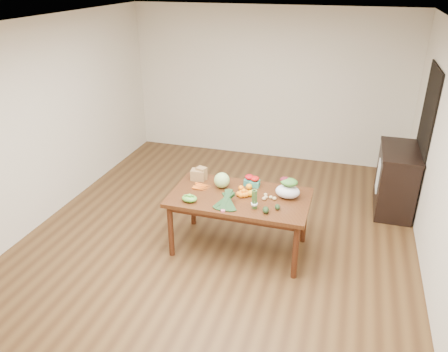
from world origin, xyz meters
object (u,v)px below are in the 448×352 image
(cabinet, at_px, (396,180))
(asparagus_bundle, at_px, (255,199))
(kale_bunch, at_px, (225,201))
(cabbage, at_px, (222,180))
(mandarin_cluster, at_px, (244,192))
(paper_bag, at_px, (198,174))
(dining_table, at_px, (239,222))
(salad_bag, at_px, (288,189))

(cabinet, xyz_separation_m, asparagus_bundle, (-1.67, -1.89, 0.40))
(asparagus_bundle, bearing_deg, kale_bunch, -168.69)
(cabbage, height_order, kale_bunch, cabbage)
(cabinet, relative_size, mandarin_cluster, 5.67)
(cabbage, bearing_deg, mandarin_cluster, -24.44)
(paper_bag, height_order, mandarin_cluster, paper_bag)
(cabinet, distance_m, mandarin_cluster, 2.50)
(dining_table, distance_m, salad_bag, 0.75)
(cabinet, relative_size, salad_bag, 3.49)
(salad_bag, bearing_deg, mandarin_cluster, -167.27)
(dining_table, height_order, cabinet, cabinet)
(mandarin_cluster, height_order, salad_bag, salad_bag)
(cabbage, bearing_deg, asparagus_bundle, -38.68)
(dining_table, height_order, asparagus_bundle, asparagus_bundle)
(dining_table, xyz_separation_m, asparagus_bundle, (0.24, -0.25, 0.50))
(mandarin_cluster, distance_m, salad_bag, 0.53)
(salad_bag, bearing_deg, dining_table, -167.10)
(paper_bag, bearing_deg, cabbage, -18.62)
(paper_bag, bearing_deg, salad_bag, -7.29)
(salad_bag, bearing_deg, cabbage, 177.85)
(cabinet, distance_m, salad_bag, 2.07)
(mandarin_cluster, bearing_deg, cabinet, 41.12)
(cabinet, height_order, salad_bag, salad_bag)
(cabinet, height_order, cabbage, cabbage)
(dining_table, distance_m, cabbage, 0.57)
(cabbage, bearing_deg, dining_table, -30.10)
(dining_table, relative_size, asparagus_bundle, 6.73)
(paper_bag, relative_size, mandarin_cluster, 1.33)
(cabbage, xyz_separation_m, mandarin_cluster, (0.32, -0.15, -0.05))
(dining_table, bearing_deg, paper_bag, 156.22)
(paper_bag, bearing_deg, asparagus_bundle, -31.37)
(kale_bunch, bearing_deg, mandarin_cluster, 67.98)
(asparagus_bundle, bearing_deg, dining_table, 133.57)
(dining_table, relative_size, cabinet, 1.65)
(cabinet, xyz_separation_m, cabbage, (-2.19, -1.48, 0.38))
(cabbage, height_order, asparagus_bundle, asparagus_bundle)
(cabbage, xyz_separation_m, salad_bag, (0.83, -0.03, 0.01))
(dining_table, distance_m, mandarin_cluster, 0.43)
(mandarin_cluster, bearing_deg, salad_bag, 12.73)
(mandarin_cluster, bearing_deg, dining_table, -165.22)
(cabinet, height_order, paper_bag, cabinet)
(asparagus_bundle, distance_m, salad_bag, 0.50)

